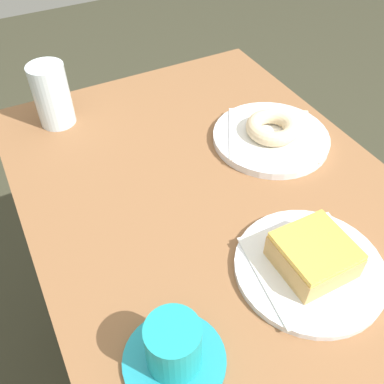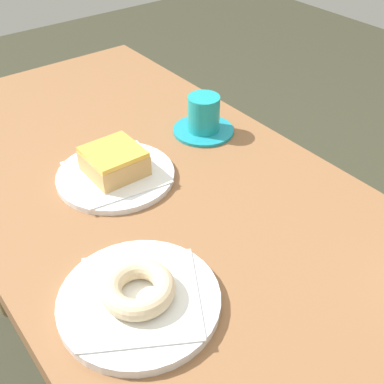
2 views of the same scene
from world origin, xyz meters
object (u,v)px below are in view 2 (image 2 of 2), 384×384
plate_glazed_square (116,175)px  donut_glazed_square (114,161)px  coffee_cup (204,117)px  donut_sugar_ring (138,289)px  plate_sugar_ring (139,301)px

plate_glazed_square → donut_glazed_square: bearing=0.0°
donut_glazed_square → coffee_cup: coffee_cup is taller
donut_glazed_square → donut_sugar_ring: bearing=155.8°
coffee_cup → plate_glazed_square: bearing=97.6°
plate_sugar_ring → plate_glazed_square: (0.28, -0.13, -0.00)m
donut_sugar_ring → donut_glazed_square: donut_glazed_square is taller
donut_glazed_square → coffee_cup: bearing=-82.4°
plate_glazed_square → donut_sugar_ring: bearing=155.8°
plate_sugar_ring → plate_glazed_square: plate_sugar_ring is taller
plate_sugar_ring → donut_glazed_square: donut_glazed_square is taller
donut_sugar_ring → plate_sugar_ring: bearing=0.0°
donut_sugar_ring → plate_glazed_square: (0.28, -0.13, -0.03)m
donut_sugar_ring → plate_glazed_square: 0.31m
donut_sugar_ring → plate_glazed_square: size_ratio=0.47×
plate_glazed_square → coffee_cup: bearing=-82.4°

